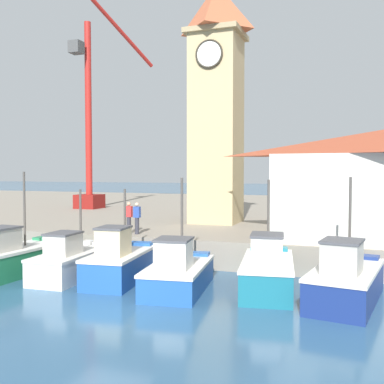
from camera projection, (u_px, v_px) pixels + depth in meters
ground_plane at (104, 313)px, 14.39m from camera, size 300.00×300.00×0.00m
quay_wharf at (264, 215)px, 39.88m from camera, size 120.00×40.00×1.35m
fishing_boat_far_left at (14, 258)px, 19.74m from camera, size 2.22×5.21×4.55m
fishing_boat_left_outer at (73, 261)px, 19.34m from camera, size 2.07×4.74×3.76m
fishing_boat_left_inner at (120, 262)px, 18.55m from camera, size 2.33×4.43×3.82m
fishing_boat_mid_left at (178, 272)px, 17.12m from camera, size 2.60×4.56×4.31m
fishing_boat_center at (267, 271)px, 17.01m from camera, size 2.56×4.88×4.24m
fishing_boat_mid_right at (346, 280)px, 15.55m from camera, size 2.72×5.06×4.36m
clock_tower at (216, 97)px, 27.86m from camera, size 3.36×3.36×16.33m
port_crane_near at (91, 134)px, 38.87m from camera, size 3.57×9.52×18.46m
dock_worker_near_tower at (129, 217)px, 23.27m from camera, size 0.34×0.22×1.62m
dock_worker_along_quay at (137, 218)px, 22.93m from camera, size 0.34×0.22×1.62m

